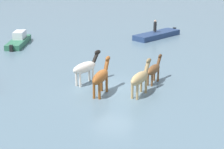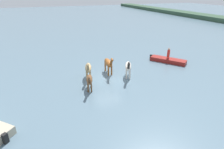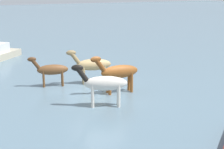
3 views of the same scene
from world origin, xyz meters
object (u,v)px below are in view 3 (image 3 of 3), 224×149
horse_dark_mare (51,70)px  horse_pinto_flank (104,83)px  horse_lead (118,72)px  horse_rear_stallion (92,65)px

horse_dark_mare → horse_pinto_flank: bearing=120.4°
horse_lead → horse_dark_mare: bearing=-41.0°
horse_rear_stallion → horse_lead: horse_lead is taller
horse_rear_stallion → horse_pinto_flank: horse_pinto_flank is taller
horse_pinto_flank → horse_rear_stallion: bearing=-81.3°
horse_rear_stallion → horse_lead: 2.34m
horse_rear_stallion → horse_pinto_flank: (1.10, 3.80, 0.01)m
horse_lead → horse_pinto_flank: horse_lead is taller
horse_rear_stallion → horse_lead: size_ratio=0.97×
horse_rear_stallion → horse_lead: (-0.47, 2.30, 0.04)m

